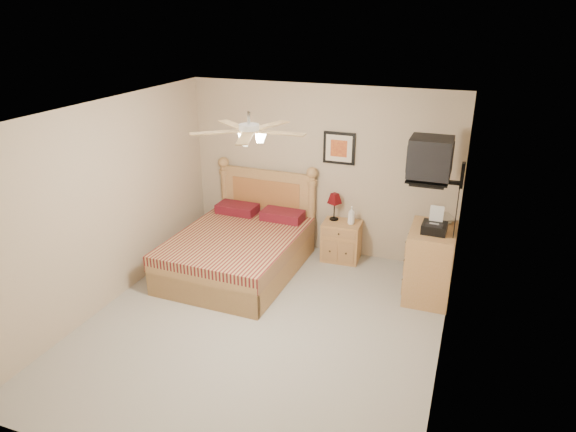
{
  "coord_description": "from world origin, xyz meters",
  "views": [
    {
      "loc": [
        2.07,
        -4.67,
        3.46
      ],
      "look_at": [
        -0.01,
        0.9,
        1.05
      ],
      "focal_mm": 32.0,
      "sensor_mm": 36.0,
      "label": 1
    }
  ],
  "objects": [
    {
      "name": "wall_front",
      "position": [
        0.0,
        -2.25,
        1.25
      ],
      "size": [
        4.0,
        0.04,
        2.5
      ],
      "primitive_type": "cube",
      "color": "tan",
      "rests_on": "ground"
    },
    {
      "name": "magazine_upper",
      "position": [
        1.72,
        1.69,
        0.97
      ],
      "size": [
        0.33,
        0.36,
        0.02
      ],
      "primitive_type": "imported",
      "rotation": [
        0.0,
        0.0,
        0.44
      ],
      "color": "gray",
      "rests_on": "magazine_lower"
    },
    {
      "name": "table_lamp",
      "position": [
        0.27,
        2.08,
        0.79
      ],
      "size": [
        0.27,
        0.27,
        0.41
      ],
      "primitive_type": null,
      "rotation": [
        0.0,
        0.0,
        0.29
      ],
      "color": "#57080D",
      "rests_on": "nightstand"
    },
    {
      "name": "lotion_bottle",
      "position": [
        0.55,
        2.0,
        0.72
      ],
      "size": [
        0.12,
        0.12,
        0.27
      ],
      "primitive_type": "imported",
      "rotation": [
        0.0,
        0.0,
        0.23
      ],
      "color": "white",
      "rests_on": "nightstand"
    },
    {
      "name": "wall_right",
      "position": [
        2.0,
        0.0,
        1.25
      ],
      "size": [
        0.04,
        4.5,
        2.5
      ],
      "primitive_type": "cube",
      "color": "tan",
      "rests_on": "ground"
    },
    {
      "name": "dresser",
      "position": [
        1.73,
        1.38,
        0.47
      ],
      "size": [
        0.56,
        0.8,
        0.94
      ],
      "primitive_type": "cube",
      "rotation": [
        0.0,
        0.0,
        0.01
      ],
      "color": "#B17E3F",
      "rests_on": "ground"
    },
    {
      "name": "magazine_lower",
      "position": [
        1.68,
        1.66,
        0.95
      ],
      "size": [
        0.29,
        0.33,
        0.03
      ],
      "primitive_type": "imported",
      "rotation": [
        0.0,
        0.0,
        0.32
      ],
      "color": "#BFB69D",
      "rests_on": "dresser"
    },
    {
      "name": "wall_tv",
      "position": [
        1.75,
        1.34,
        1.81
      ],
      "size": [
        0.56,
        0.46,
        0.58
      ],
      "primitive_type": null,
      "color": "black",
      "rests_on": "wall_right"
    },
    {
      "name": "ceiling_fan",
      "position": [
        0.0,
        -0.2,
        2.36
      ],
      "size": [
        1.14,
        1.14,
        0.28
      ],
      "primitive_type": null,
      "color": "white",
      "rests_on": "ceiling"
    },
    {
      "name": "fax_machine",
      "position": [
        1.74,
        1.28,
        1.09
      ],
      "size": [
        0.3,
        0.32,
        0.31
      ],
      "primitive_type": null,
      "rotation": [
        0.0,
        0.0,
        -0.03
      ],
      "color": "black",
      "rests_on": "dresser"
    },
    {
      "name": "nightstand",
      "position": [
        0.41,
        2.0,
        0.29
      ],
      "size": [
        0.56,
        0.43,
        0.58
      ],
      "primitive_type": "cube",
      "rotation": [
        0.0,
        0.0,
        0.05
      ],
      "color": "#A17443",
      "rests_on": "ground"
    },
    {
      "name": "bed",
      "position": [
        -0.84,
        1.12,
        0.67
      ],
      "size": [
        1.61,
        2.09,
        1.33
      ],
      "primitive_type": null,
      "rotation": [
        0.0,
        0.0,
        -0.02
      ],
      "color": "#AC794A",
      "rests_on": "ground"
    },
    {
      "name": "wall_left",
      "position": [
        -2.0,
        0.0,
        1.25
      ],
      "size": [
        0.04,
        4.5,
        2.5
      ],
      "primitive_type": "cube",
      "color": "tan",
      "rests_on": "ground"
    },
    {
      "name": "wall_back",
      "position": [
        0.0,
        2.25,
        1.25
      ],
      "size": [
        4.0,
        0.04,
        2.5
      ],
      "primitive_type": "cube",
      "color": "tan",
      "rests_on": "ground"
    },
    {
      "name": "framed_picture",
      "position": [
        0.27,
        2.23,
        1.62
      ],
      "size": [
        0.46,
        0.04,
        0.46
      ],
      "primitive_type": "cube",
      "color": "black",
      "rests_on": "wall_back"
    },
    {
      "name": "ceiling",
      "position": [
        0.0,
        0.0,
        2.5
      ],
      "size": [
        4.0,
        4.5,
        0.04
      ],
      "primitive_type": "cube",
      "color": "white",
      "rests_on": "ground"
    },
    {
      "name": "floor",
      "position": [
        0.0,
        0.0,
        0.0
      ],
      "size": [
        4.5,
        4.5,
        0.0
      ],
      "primitive_type": "plane",
      "color": "#9A958B",
      "rests_on": "ground"
    }
  ]
}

